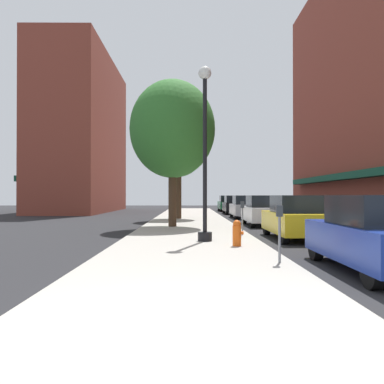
{
  "coord_description": "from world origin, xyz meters",
  "views": [
    {
      "loc": [
        -0.0,
        -4.68,
        1.65
      ],
      "look_at": [
        0.16,
        22.84,
        1.89
      ],
      "focal_mm": 37.81,
      "sensor_mm": 36.0,
      "label": 1
    }
  ],
  "objects_px": {
    "car_blue": "(376,235)",
    "lamppost": "(205,150)",
    "parking_meter_near": "(242,214)",
    "car_green": "(227,204)",
    "car_yellow": "(296,218)",
    "tree_mid": "(179,146)",
    "fire_hydrant": "(237,233)",
    "tree_near": "(173,129)",
    "car_silver": "(245,207)",
    "parking_meter_far": "(280,226)",
    "car_white": "(263,211)",
    "car_black": "(234,205)"
  },
  "relations": [
    {
      "from": "tree_mid",
      "to": "car_yellow",
      "type": "bearing_deg",
      "value": -67.86
    },
    {
      "from": "parking_meter_far",
      "to": "car_blue",
      "type": "distance_m",
      "value": 2.03
    },
    {
      "from": "car_blue",
      "to": "car_yellow",
      "type": "height_order",
      "value": "same"
    },
    {
      "from": "car_white",
      "to": "car_green",
      "type": "bearing_deg",
      "value": 88.65
    },
    {
      "from": "parking_meter_far",
      "to": "car_black",
      "type": "relative_size",
      "value": 0.3
    },
    {
      "from": "car_yellow",
      "to": "tree_near",
      "type": "bearing_deg",
      "value": 132.69
    },
    {
      "from": "car_silver",
      "to": "lamppost",
      "type": "bearing_deg",
      "value": -100.79
    },
    {
      "from": "parking_meter_far",
      "to": "car_silver",
      "type": "xyz_separation_m",
      "value": [
        1.95,
        20.12,
        -0.14
      ]
    },
    {
      "from": "parking_meter_far",
      "to": "car_silver",
      "type": "distance_m",
      "value": 20.21
    },
    {
      "from": "car_silver",
      "to": "car_blue",
      "type": "bearing_deg",
      "value": -88.29
    },
    {
      "from": "tree_mid",
      "to": "car_silver",
      "type": "xyz_separation_m",
      "value": [
        4.74,
        2.43,
        -4.15
      ]
    },
    {
      "from": "parking_meter_near",
      "to": "parking_meter_far",
      "type": "distance_m",
      "value": 6.46
    },
    {
      "from": "lamppost",
      "to": "car_green",
      "type": "relative_size",
      "value": 1.37
    },
    {
      "from": "fire_hydrant",
      "to": "car_silver",
      "type": "height_order",
      "value": "car_silver"
    },
    {
      "from": "car_blue",
      "to": "car_white",
      "type": "bearing_deg",
      "value": 92.19
    },
    {
      "from": "parking_meter_near",
      "to": "tree_mid",
      "type": "relative_size",
      "value": 0.19
    },
    {
      "from": "lamppost",
      "to": "car_black",
      "type": "relative_size",
      "value": 1.37
    },
    {
      "from": "lamppost",
      "to": "car_green",
      "type": "distance_m",
      "value": 29.36
    },
    {
      "from": "parking_meter_far",
      "to": "tree_mid",
      "type": "distance_m",
      "value": 18.35
    },
    {
      "from": "car_blue",
      "to": "lamppost",
      "type": "bearing_deg",
      "value": 127.26
    },
    {
      "from": "car_white",
      "to": "parking_meter_near",
      "type": "bearing_deg",
      "value": -108.12
    },
    {
      "from": "car_blue",
      "to": "car_green",
      "type": "xyz_separation_m",
      "value": [
        0.0,
        34.02,
        0.0
      ]
    },
    {
      "from": "parking_meter_near",
      "to": "car_white",
      "type": "distance_m",
      "value": 6.76
    },
    {
      "from": "fire_hydrant",
      "to": "car_blue",
      "type": "xyz_separation_m",
      "value": [
        2.56,
        -3.6,
        0.29
      ]
    },
    {
      "from": "parking_meter_near",
      "to": "car_black",
      "type": "xyz_separation_m",
      "value": [
        1.95,
        20.67,
        -0.14
      ]
    },
    {
      "from": "car_blue",
      "to": "car_silver",
      "type": "bearing_deg",
      "value": 92.19
    },
    {
      "from": "fire_hydrant",
      "to": "parking_meter_near",
      "type": "xyz_separation_m",
      "value": [
        0.61,
        3.41,
        0.43
      ]
    },
    {
      "from": "tree_near",
      "to": "car_yellow",
      "type": "bearing_deg",
      "value": -45.03
    },
    {
      "from": "car_silver",
      "to": "car_white",
      "type": "bearing_deg",
      "value": -88.29
    },
    {
      "from": "lamppost",
      "to": "parking_meter_far",
      "type": "relative_size",
      "value": 4.5
    },
    {
      "from": "parking_meter_near",
      "to": "car_white",
      "type": "relative_size",
      "value": 0.3
    },
    {
      "from": "tree_near",
      "to": "car_yellow",
      "type": "relative_size",
      "value": 1.7
    },
    {
      "from": "car_green",
      "to": "parking_meter_near",
      "type": "bearing_deg",
      "value": -94.92
    },
    {
      "from": "parking_meter_near",
      "to": "car_yellow",
      "type": "distance_m",
      "value": 2.0
    },
    {
      "from": "tree_near",
      "to": "tree_mid",
      "type": "distance_m",
      "value": 6.8
    },
    {
      "from": "tree_mid",
      "to": "car_yellow",
      "type": "relative_size",
      "value": 1.62
    },
    {
      "from": "lamppost",
      "to": "fire_hydrant",
      "type": "distance_m",
      "value": 3.15
    },
    {
      "from": "car_yellow",
      "to": "fire_hydrant",
      "type": "bearing_deg",
      "value": -132.94
    },
    {
      "from": "fire_hydrant",
      "to": "tree_near",
      "type": "relative_size",
      "value": 0.11
    },
    {
      "from": "lamppost",
      "to": "fire_hydrant",
      "type": "xyz_separation_m",
      "value": [
        0.92,
        -1.36,
        -2.68
      ]
    },
    {
      "from": "parking_meter_far",
      "to": "car_black",
      "type": "xyz_separation_m",
      "value": [
        1.95,
        27.12,
        -0.14
      ]
    },
    {
      "from": "tree_mid",
      "to": "car_blue",
      "type": "height_order",
      "value": "tree_mid"
    },
    {
      "from": "parking_meter_near",
      "to": "car_blue",
      "type": "relative_size",
      "value": 0.3
    },
    {
      "from": "car_silver",
      "to": "car_yellow",
      "type": "bearing_deg",
      "value": -88.29
    },
    {
      "from": "tree_mid",
      "to": "car_green",
      "type": "xyz_separation_m",
      "value": [
        4.74,
        15.78,
        -4.15
      ]
    },
    {
      "from": "car_blue",
      "to": "car_white",
      "type": "xyz_separation_m",
      "value": [
        0.0,
        13.48,
        0.0
      ]
    },
    {
      "from": "car_black",
      "to": "car_green",
      "type": "distance_m",
      "value": 6.34
    },
    {
      "from": "tree_mid",
      "to": "car_white",
      "type": "height_order",
      "value": "tree_mid"
    },
    {
      "from": "parking_meter_near",
      "to": "car_green",
      "type": "height_order",
      "value": "car_green"
    },
    {
      "from": "fire_hydrant",
      "to": "car_black",
      "type": "bearing_deg",
      "value": 83.92
    }
  ]
}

